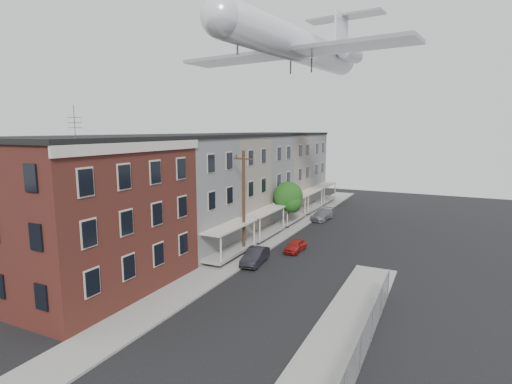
# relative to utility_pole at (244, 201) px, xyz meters

# --- Properties ---
(sidewalk_left) EXTENTS (3.00, 62.00, 0.12)m
(sidewalk_left) POSITION_rel_utility_pole_xyz_m (0.10, 6.00, -4.61)
(sidewalk_left) COLOR gray
(sidewalk_left) RESTS_ON ground
(sidewalk_right) EXTENTS (3.00, 26.00, 0.12)m
(sidewalk_right) POSITION_rel_utility_pole_xyz_m (11.10, -12.00, -4.61)
(sidewalk_right) COLOR gray
(sidewalk_right) RESTS_ON ground
(curb_left) EXTENTS (0.15, 62.00, 0.14)m
(curb_left) POSITION_rel_utility_pole_xyz_m (1.55, 6.00, -4.60)
(curb_left) COLOR gray
(curb_left) RESTS_ON ground
(curb_right) EXTENTS (0.15, 26.00, 0.14)m
(curb_right) POSITION_rel_utility_pole_xyz_m (9.65, -12.00, -4.60)
(curb_right) COLOR gray
(curb_right) RESTS_ON ground
(corner_building) EXTENTS (10.31, 12.30, 12.15)m
(corner_building) POSITION_rel_utility_pole_xyz_m (-6.40, -11.00, 0.49)
(corner_building) COLOR #341310
(corner_building) RESTS_ON ground
(row_house_a) EXTENTS (11.98, 7.00, 10.30)m
(row_house_a) POSITION_rel_utility_pole_xyz_m (-6.36, -1.50, 0.45)
(row_house_a) COLOR slate
(row_house_a) RESTS_ON ground
(row_house_b) EXTENTS (11.98, 7.00, 10.30)m
(row_house_b) POSITION_rel_utility_pole_xyz_m (-6.36, 5.50, 0.45)
(row_house_b) COLOR gray
(row_house_b) RESTS_ON ground
(row_house_c) EXTENTS (11.98, 7.00, 10.30)m
(row_house_c) POSITION_rel_utility_pole_xyz_m (-6.36, 12.50, 0.45)
(row_house_c) COLOR slate
(row_house_c) RESTS_ON ground
(row_house_d) EXTENTS (11.98, 7.00, 10.30)m
(row_house_d) POSITION_rel_utility_pole_xyz_m (-6.36, 19.50, 0.45)
(row_house_d) COLOR gray
(row_house_d) RESTS_ON ground
(row_house_e) EXTENTS (11.98, 7.00, 10.30)m
(row_house_e) POSITION_rel_utility_pole_xyz_m (-6.36, 26.50, 0.45)
(row_house_e) COLOR slate
(row_house_e) RESTS_ON ground
(chainlink_fence) EXTENTS (0.06, 18.06, 1.90)m
(chainlink_fence) POSITION_rel_utility_pole_xyz_m (12.60, -13.00, -3.68)
(chainlink_fence) COLOR gray
(chainlink_fence) RESTS_ON ground
(utility_pole) EXTENTS (1.80, 0.26, 9.00)m
(utility_pole) POSITION_rel_utility_pole_xyz_m (0.00, 0.00, 0.00)
(utility_pole) COLOR black
(utility_pole) RESTS_ON ground
(street_tree) EXTENTS (3.22, 3.20, 5.20)m
(street_tree) POSITION_rel_utility_pole_xyz_m (0.33, 9.92, -1.22)
(street_tree) COLOR black
(street_tree) RESTS_ON ground
(car_near) EXTENTS (1.34, 3.17, 1.07)m
(car_near) POSITION_rel_utility_pole_xyz_m (3.80, 2.63, -4.14)
(car_near) COLOR #A01914
(car_near) RESTS_ON ground
(car_mid) EXTENTS (1.76, 3.97, 1.27)m
(car_mid) POSITION_rel_utility_pole_xyz_m (2.00, -1.87, -4.04)
(car_mid) COLOR black
(car_mid) RESTS_ON ground
(car_far) EXTENTS (2.10, 4.45, 1.25)m
(car_far) POSITION_rel_utility_pole_xyz_m (2.33, 15.92, -4.05)
(car_far) COLOR slate
(car_far) RESTS_ON ground
(airplane) EXTENTS (24.89, 28.43, 8.18)m
(airplane) POSITION_rel_utility_pole_xyz_m (0.93, 10.82, 14.59)
(airplane) COLOR silver
(airplane) RESTS_ON ground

